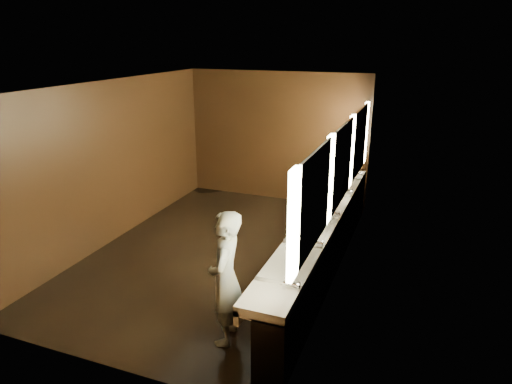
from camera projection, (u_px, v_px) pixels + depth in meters
The scene contains 10 objects.
floor at pixel (219, 252), 7.75m from camera, with size 6.00×6.00×0.00m, color black.
ceiling at pixel (214, 84), 6.84m from camera, with size 4.00×6.00×0.02m, color #2D2D2B.
wall_back at pixel (276, 137), 9.94m from camera, with size 4.00×0.02×2.80m, color black.
wall_front at pixel (90, 252), 4.64m from camera, with size 4.00×0.02×2.80m, color black.
wall_left at pixel (114, 162), 7.97m from camera, with size 0.02×6.00×2.80m, color black.
wall_right at pixel (342, 188), 6.62m from camera, with size 0.02×6.00×2.80m, color black.
sink_counter at pixel (325, 242), 6.98m from camera, with size 0.55×5.40×1.01m.
mirror_band at pixel (342, 164), 6.51m from camera, with size 0.06×5.03×1.15m.
person at pixel (226, 278), 5.28m from camera, with size 0.60×0.39×1.65m, color #98B4E3.
trash_bin at pixel (298, 272), 6.50m from camera, with size 0.37×0.37×0.57m, color black.
Camera 1 is at (3.08, -6.31, 3.48)m, focal length 32.00 mm.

